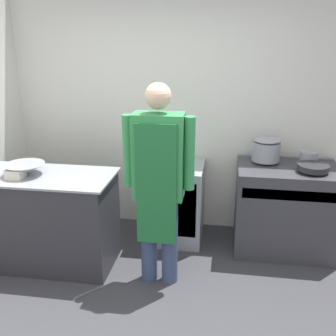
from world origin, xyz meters
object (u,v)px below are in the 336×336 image
at_px(plastic_tub, 16,173).
at_px(stock_pot, 266,149).
at_px(person_cook, 159,177).
at_px(mixing_bowl, 25,169).
at_px(saute_pan, 313,167).
at_px(sauce_pot, 309,157).
at_px(stove, 285,208).
at_px(fridge_unit, 175,202).

xyz_separation_m(plastic_tub, stock_pot, (2.23, 0.84, 0.08)).
bearing_deg(person_cook, plastic_tub, 178.12).
distance_m(mixing_bowl, plastic_tub, 0.10).
xyz_separation_m(saute_pan, sauce_pot, (0.00, 0.24, 0.03)).
xyz_separation_m(stove, sauce_pot, (0.20, 0.12, 0.52)).
bearing_deg(person_cook, stock_pot, 43.22).
bearing_deg(fridge_unit, person_cook, -92.13).
distance_m(fridge_unit, saute_pan, 1.43).
bearing_deg(mixing_bowl, plastic_tub, -117.02).
bearing_deg(mixing_bowl, fridge_unit, 28.38).
distance_m(fridge_unit, plastic_tub, 1.62).
distance_m(stock_pot, sauce_pot, 0.42).
relative_size(stock_pot, sauce_pot, 1.57).
height_order(stove, sauce_pot, sauce_pot).
bearing_deg(saute_pan, person_cook, -154.61).
bearing_deg(fridge_unit, plastic_tub, -149.61).
height_order(fridge_unit, plastic_tub, plastic_tub).
xyz_separation_m(mixing_bowl, saute_pan, (2.60, 0.51, -0.02)).
bearing_deg(saute_pan, stove, 149.04).
bearing_deg(plastic_tub, sauce_pot, 17.53).
bearing_deg(stock_pot, mixing_bowl, -161.05).
bearing_deg(fridge_unit, mixing_bowl, -151.62).
relative_size(fridge_unit, plastic_tub, 5.78).
xyz_separation_m(plastic_tub, saute_pan, (2.64, 0.60, -0.01)).
bearing_deg(stove, mixing_bowl, -165.31).
relative_size(plastic_tub, saute_pan, 0.49).
xyz_separation_m(mixing_bowl, plastic_tub, (-0.04, -0.08, -0.01)).
bearing_deg(mixing_bowl, person_cook, -5.80).
xyz_separation_m(stove, stock_pot, (-0.22, 0.12, 0.58)).
bearing_deg(stove, plastic_tub, -163.71).
bearing_deg(saute_pan, plastic_tub, -167.26).
bearing_deg(sauce_pot, fridge_unit, -177.48).
xyz_separation_m(person_cook, mixing_bowl, (-1.25, 0.13, -0.05)).
relative_size(person_cook, mixing_bowl, 4.85).
relative_size(stove, plastic_tub, 6.86).
distance_m(person_cook, saute_pan, 1.50).
distance_m(stove, person_cook, 1.49).
height_order(person_cook, stock_pot, person_cook).
distance_m(saute_pan, sauce_pot, 0.24).
distance_m(plastic_tub, saute_pan, 2.71).
xyz_separation_m(stove, person_cook, (-1.15, -0.76, 0.55)).
distance_m(stock_pot, saute_pan, 0.49).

